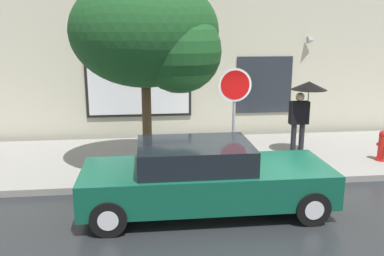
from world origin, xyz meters
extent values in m
plane|color=black|center=(0.00, 0.00, 0.00)|extent=(60.00, 60.00, 0.00)
cube|color=gray|center=(0.00, 3.00, 0.07)|extent=(20.00, 4.00, 0.15)
cube|color=beige|center=(0.00, 5.50, 3.50)|extent=(20.00, 0.40, 7.00)
cube|color=black|center=(-2.02, 5.27, 1.81)|extent=(3.24, 0.06, 2.09)
cube|color=silver|center=(-2.02, 5.24, 1.81)|extent=(3.08, 0.03, 1.93)
cube|color=#262B33|center=(1.95, 5.28, 1.70)|extent=(1.80, 0.04, 1.80)
cone|color=#99999E|center=(3.35, 5.15, 3.10)|extent=(0.22, 0.24, 0.24)
cube|color=#0F4C38|center=(-0.70, -0.10, 0.58)|extent=(4.71, 1.70, 0.65)
cube|color=black|center=(-0.94, -0.10, 1.14)|extent=(2.12, 1.49, 0.46)
cylinder|color=black|center=(1.10, 0.68, 0.32)|extent=(0.64, 0.22, 0.64)
cylinder|color=silver|center=(1.10, 0.68, 0.32)|extent=(0.35, 0.24, 0.35)
cylinder|color=black|center=(1.10, -0.88, 0.32)|extent=(0.64, 0.22, 0.64)
cylinder|color=silver|center=(1.10, -0.88, 0.32)|extent=(0.35, 0.24, 0.35)
cylinder|color=black|center=(-2.50, 0.68, 0.32)|extent=(0.64, 0.22, 0.64)
cylinder|color=silver|center=(-2.50, 0.68, 0.32)|extent=(0.35, 0.24, 0.35)
cylinder|color=black|center=(-2.50, -0.88, 0.32)|extent=(0.64, 0.22, 0.64)
cylinder|color=silver|center=(-2.50, -0.88, 0.32)|extent=(0.35, 0.24, 0.35)
cylinder|color=red|center=(4.17, 2.04, 0.49)|extent=(0.22, 0.22, 0.68)
sphere|color=#AD1814|center=(4.17, 2.04, 0.83)|extent=(0.23, 0.23, 0.23)
cylinder|color=#AD1814|center=(4.17, 2.20, 0.52)|extent=(0.09, 0.12, 0.09)
cylinder|color=red|center=(4.17, 2.04, 0.18)|extent=(0.30, 0.30, 0.06)
cylinder|color=black|center=(2.06, 2.75, 0.58)|extent=(0.14, 0.14, 0.85)
cylinder|color=black|center=(2.29, 2.75, 0.58)|extent=(0.14, 0.14, 0.85)
cube|color=black|center=(2.18, 2.75, 1.30)|extent=(0.50, 0.22, 0.60)
sphere|color=tan|center=(2.18, 2.75, 1.72)|extent=(0.23, 0.23, 0.23)
cylinder|color=#4C4C51|center=(2.40, 2.75, 1.55)|extent=(0.02, 0.02, 0.90)
cone|color=black|center=(2.40, 2.75, 2.02)|extent=(0.93, 0.93, 0.22)
cylinder|color=#4C3823|center=(-1.81, 2.12, 1.31)|extent=(0.22, 0.22, 2.32)
ellipsoid|color=#19471E|center=(-1.81, 2.12, 3.39)|extent=(3.36, 2.86, 2.52)
sphere|color=#19471E|center=(-1.05, 1.70, 2.97)|extent=(1.85, 1.85, 1.85)
cylinder|color=gray|center=(0.19, 1.67, 1.36)|extent=(0.07, 0.07, 2.42)
cylinder|color=white|center=(0.19, 1.63, 2.22)|extent=(0.76, 0.02, 0.76)
cylinder|color=red|center=(0.19, 1.62, 2.22)|extent=(0.66, 0.02, 0.66)
camera|label=1|loc=(-1.82, -7.41, 3.46)|focal=38.36mm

